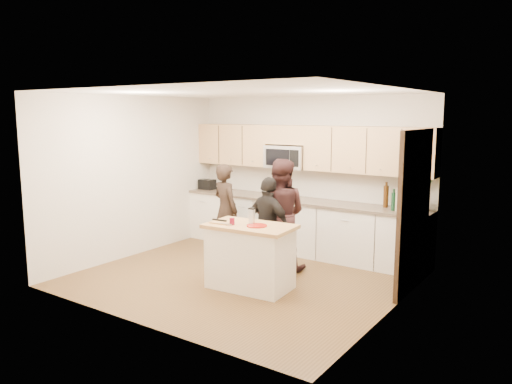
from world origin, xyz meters
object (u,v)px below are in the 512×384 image
Objects in this scene: toaster at (207,184)px; woman_right at (269,226)px; woman_left at (226,210)px; woman_center at (280,214)px; island at (250,256)px.

woman_right is at bearing -29.38° from toaster.
woman_center reaches higher than woman_left.
island is at bearing 113.13° from woman_right.
island is at bearing 77.03° from woman_center.
woman_center is at bearing -79.63° from woman_right.
island is at bearing -39.07° from toaster.
island is 1.07m from woman_center.
woman_left is at bearing -36.90° from toaster.
island is 3.15m from toaster.
island is 0.74m from woman_right.
island is 1.76m from woman_left.
woman_left is (-1.31, 1.13, 0.33)m from island.
toaster is at bearing -17.53° from woman_right.
toaster reaches higher than island.
woman_right is (2.27, -1.28, -0.30)m from toaster.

